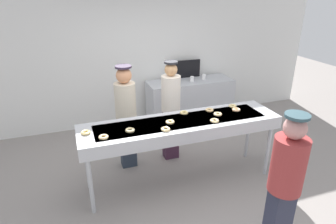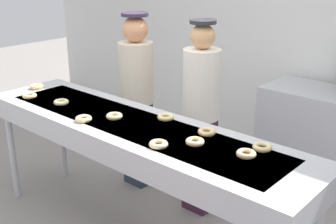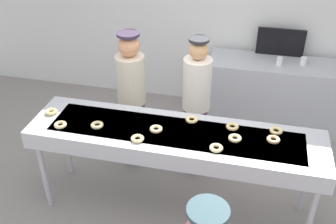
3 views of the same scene
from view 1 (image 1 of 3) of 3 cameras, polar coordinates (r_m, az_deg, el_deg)
The scene contains 21 objects.
ground_plane at distance 4.60m, azimuth 2.41°, elevation -13.05°, with size 16.00×16.00×0.00m, color gray.
back_wall at distance 6.10m, azimuth -5.73°, elevation 12.32°, with size 8.00×0.12×3.17m, color white.
fryer_conveyor at distance 4.13m, azimuth 2.62°, elevation -2.83°, with size 2.84×0.71×1.00m.
plain_donut_0 at distance 3.86m, azimuth -15.69°, elevation -3.87°, with size 0.12×0.12×0.04m, color #F9D684.
plain_donut_1 at distance 4.31m, azimuth 9.64°, elevation -0.42°, with size 0.12×0.12×0.04m, color beige.
plain_donut_2 at distance 4.31m, azimuth 3.13°, elevation -0.13°, with size 0.12×0.12×0.04m, color #EED384.
plain_donut_3 at distance 4.00m, azimuth 0.40°, elevation -1.96°, with size 0.12×0.12×0.04m, color #F2D18C.
plain_donut_4 at distance 4.44m, azimuth 8.07°, elevation 0.39°, with size 0.12×0.12×0.04m, color #ECC582.
plain_donut_5 at distance 3.81m, azimuth -0.47°, elevation -3.35°, with size 0.12×0.12×0.04m, color #F5D591.
plain_donut_6 at distance 4.09m, azimuth 9.02°, elevation -1.67°, with size 0.12×0.12×0.04m, color #F3D392.
plain_donut_7 at distance 4.65m, azimuth 12.44°, elevation 1.14°, with size 0.12×0.12×0.04m, color #E8CD83.
plain_donut_8 at distance 4.52m, azimuth 13.12°, elevation 0.45°, with size 0.12×0.12×0.04m, color #F8C68C.
plain_donut_9 at distance 3.81m, azimuth -7.40°, elevation -3.53°, with size 0.12×0.12×0.04m, color beige.
plain_donut_10 at distance 3.70m, azimuth -12.41°, elevation -4.77°, with size 0.12×0.12×0.04m, color #F2CE8C.
worker_baker at distance 4.54m, azimuth -8.16°, elevation -0.03°, with size 0.32×0.32×1.67m.
worker_assistant at distance 4.74m, azimuth 0.55°, elevation 0.96°, with size 0.31×0.31×1.68m.
customer_waiting at distance 3.22m, azimuth 21.83°, elevation -12.20°, with size 0.33×0.33×1.66m.
prep_counter at distance 6.29m, azimuth 4.28°, elevation 2.08°, with size 1.80×0.62×0.92m, color #B7BABF.
paper_cup_0 at distance 6.07m, azimuth 4.71°, elevation 6.41°, with size 0.08×0.08×0.11m, color white.
paper_cup_1 at distance 6.25m, azimuth 7.00°, elevation 6.82°, with size 0.08×0.08×0.11m, color white.
menu_display at distance 6.32m, azimuth 3.52°, elevation 8.37°, with size 0.63×0.04×0.37m, color black.
Camera 1 is at (-1.40, -3.44, 2.71)m, focal length 31.37 mm.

